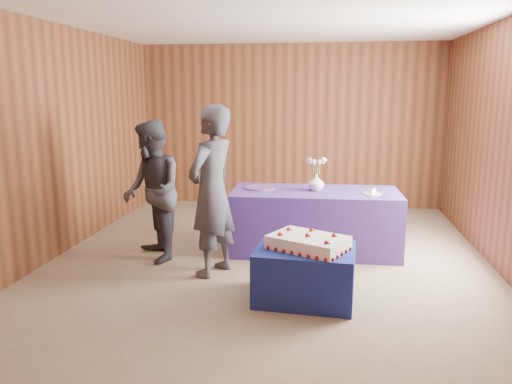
% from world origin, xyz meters
% --- Properties ---
extents(ground, '(6.00, 6.00, 0.00)m').
position_xyz_m(ground, '(0.00, 0.00, 0.00)').
color(ground, gray).
rests_on(ground, ground).
extents(room_shell, '(5.04, 6.04, 2.72)m').
position_xyz_m(room_shell, '(0.00, 0.00, 1.80)').
color(room_shell, brown).
rests_on(room_shell, ground).
extents(cake_table, '(0.95, 0.77, 0.50)m').
position_xyz_m(cake_table, '(0.46, -0.98, 0.25)').
color(cake_table, navy).
rests_on(cake_table, ground).
extents(serving_table, '(2.03, 0.96, 0.75)m').
position_xyz_m(serving_table, '(0.51, 0.49, 0.38)').
color(serving_table, '#593798').
rests_on(serving_table, ground).
extents(sheet_cake, '(0.84, 0.74, 0.16)m').
position_xyz_m(sheet_cake, '(0.49, -1.00, 0.56)').
color(sheet_cake, white).
rests_on(sheet_cake, cake_table).
extents(vase, '(0.25, 0.25, 0.20)m').
position_xyz_m(vase, '(0.52, 0.52, 0.85)').
color(vase, white).
rests_on(vase, serving_table).
extents(flower_spray, '(0.25, 0.24, 0.19)m').
position_xyz_m(flower_spray, '(0.52, 0.52, 1.11)').
color(flower_spray, '#346126').
rests_on(flower_spray, vase).
extents(platter, '(0.41, 0.41, 0.02)m').
position_xyz_m(platter, '(-0.16, 0.55, 0.76)').
color(platter, '#6B4A94').
rests_on(platter, serving_table).
extents(plate, '(0.27, 0.27, 0.01)m').
position_xyz_m(plate, '(1.17, 0.38, 0.76)').
color(plate, white).
rests_on(plate, serving_table).
extents(cake_slice, '(0.08, 0.08, 0.08)m').
position_xyz_m(cake_slice, '(1.17, 0.38, 0.79)').
color(cake_slice, white).
rests_on(cake_slice, plate).
extents(knife, '(0.26, 0.05, 0.00)m').
position_xyz_m(knife, '(1.21, 0.24, 0.75)').
color(knife, silver).
rests_on(knife, serving_table).
extents(guest_left, '(0.65, 0.77, 1.79)m').
position_xyz_m(guest_left, '(-0.54, -0.44, 0.90)').
color(guest_left, '#3B3B45').
rests_on(guest_left, ground).
extents(guest_right, '(0.94, 0.99, 1.61)m').
position_xyz_m(guest_right, '(-1.32, -0.09, 0.81)').
color(guest_right, '#34353E').
rests_on(guest_right, ground).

